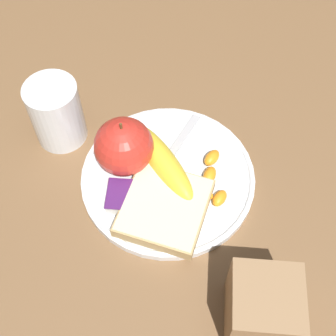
{
  "coord_description": "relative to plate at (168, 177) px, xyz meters",
  "views": [
    {
      "loc": [
        -0.35,
        -0.03,
        0.58
      ],
      "look_at": [
        0.0,
        0.0,
        0.03
      ],
      "focal_mm": 50.0,
      "sensor_mm": 36.0,
      "label": 1
    }
  ],
  "objects": [
    {
      "name": "orange_segment_1",
      "position": [
        -0.04,
        -0.07,
        0.01
      ],
      "size": [
        0.03,
        0.03,
        0.02
      ],
      "color": "orange",
      "rests_on": "plate"
    },
    {
      "name": "juice_glass",
      "position": [
        0.07,
        0.17,
        0.04
      ],
      "size": [
        0.08,
        0.08,
        0.1
      ],
      "color": "silver",
      "rests_on": "ground_plane"
    },
    {
      "name": "bread_slice",
      "position": [
        -0.06,
        0.0,
        0.02
      ],
      "size": [
        0.14,
        0.13,
        0.02
      ],
      "color": "tan",
      "rests_on": "plate"
    },
    {
      "name": "orange_segment_3",
      "position": [
        -0.0,
        -0.06,
        0.01
      ],
      "size": [
        0.03,
        0.03,
        0.02
      ],
      "color": "orange",
      "rests_on": "plate"
    },
    {
      "name": "orange_segment_5",
      "position": [
        -0.03,
        -0.05,
        0.01
      ],
      "size": [
        0.02,
        0.03,
        0.01
      ],
      "color": "orange",
      "rests_on": "plate"
    },
    {
      "name": "apple",
      "position": [
        0.02,
        0.06,
        0.05
      ],
      "size": [
        0.08,
        0.08,
        0.09
      ],
      "color": "red",
      "rests_on": "plate"
    },
    {
      "name": "jam_packet",
      "position": [
        -0.05,
        0.06,
        0.01
      ],
      "size": [
        0.05,
        0.04,
        0.02
      ],
      "color": "white",
      "rests_on": "plate"
    },
    {
      "name": "orange_segment_4",
      "position": [
        0.03,
        -0.06,
        0.01
      ],
      "size": [
        0.03,
        0.03,
        0.02
      ],
      "color": "orange",
      "rests_on": "plate"
    },
    {
      "name": "orange_segment_0",
      "position": [
        -0.02,
        -0.04,
        0.01
      ],
      "size": [
        0.03,
        0.04,
        0.02
      ],
      "color": "orange",
      "rests_on": "plate"
    },
    {
      "name": "condiment_caddy",
      "position": [
        -0.19,
        -0.12,
        0.04
      ],
      "size": [
        0.08,
        0.08,
        0.09
      ],
      "color": "#93704C",
      "rests_on": "ground_plane"
    },
    {
      "name": "orange_segment_2",
      "position": [
        -0.04,
        -0.02,
        0.01
      ],
      "size": [
        0.03,
        0.02,
        0.01
      ],
      "color": "orange",
      "rests_on": "plate"
    },
    {
      "name": "plate",
      "position": [
        0.0,
        0.0,
        0.0
      ],
      "size": [
        0.25,
        0.25,
        0.01
      ],
      "color": "silver",
      "rests_on": "ground_plane"
    },
    {
      "name": "fork",
      "position": [
        0.01,
        0.01,
        0.01
      ],
      "size": [
        0.18,
        0.1,
        0.0
      ],
      "rotation": [
        0.0,
        0.0,
        8.99
      ],
      "color": "#B2B2B7",
      "rests_on": "plate"
    },
    {
      "name": "ground_plane",
      "position": [
        0.0,
        0.0,
        -0.01
      ],
      "size": [
        3.0,
        3.0,
        0.0
      ],
      "primitive_type": "plane",
      "color": "brown"
    },
    {
      "name": "banana",
      "position": [
        0.01,
        0.01,
        0.02
      ],
      "size": [
        0.14,
        0.12,
        0.04
      ],
      "color": "yellow",
      "rests_on": "plate"
    }
  ]
}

